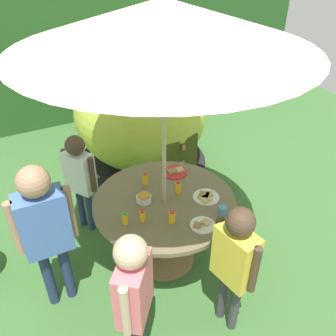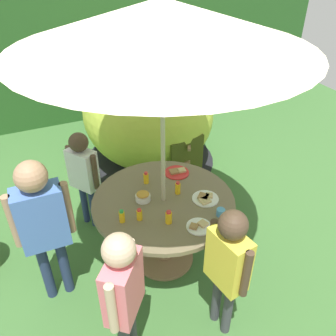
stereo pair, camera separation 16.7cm
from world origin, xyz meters
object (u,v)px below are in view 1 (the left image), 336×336
Objects in this scene: garden_table at (165,214)px; patio_umbrella at (163,24)px; child_in_pink_shirt at (134,289)px; juice_bottle_far_right at (172,217)px; child_in_yellow_shirt at (235,256)px; wooden_chair at (163,146)px; cup_near at (223,210)px; plate_center_back at (175,172)px; child_in_white_shirt at (79,172)px; snack_bowl at (144,198)px; plate_center_front at (206,197)px; juice_bottle_near_right at (142,216)px; juice_bottle_far_left at (125,218)px; juice_bottle_near_left at (178,188)px; dome_tent at (139,114)px; plate_back_edge at (203,225)px; child_in_blue_shirt at (44,223)px; juice_bottle_mid_left at (145,179)px.

patio_umbrella reaches higher than garden_table.
juice_bottle_far_right is (0.55, 0.50, 0.00)m from child_in_pink_shirt.
patio_umbrella is at bearing -0.00° from child_in_yellow_shirt.
patio_umbrella is 2.67× the size of wooden_chair.
garden_table is 0.56m from cup_near.
plate_center_back is 0.72m from juice_bottle_far_right.
child_in_yellow_shirt is 1.18m from plate_center_back.
child_in_white_shirt is 1.50m from cup_near.
plate_center_back is (0.45, 0.26, -0.03)m from snack_bowl.
juice_bottle_near_right is at bearing -179.28° from plate_center_front.
child_in_white_shirt is 0.94m from juice_bottle_far_left.
cup_near is (0.20, -0.42, -0.03)m from juice_bottle_near_left.
child_in_yellow_shirt is 10.47× the size of juice_bottle_far_left.
child_in_pink_shirt is at bearing -118.19° from snack_bowl.
plate_center_back is 0.75m from juice_bottle_near_right.
juice_bottle_far_left is (-0.96, -1.89, 0.08)m from dome_tent.
plate_center_back is 0.33m from juice_bottle_near_left.
juice_bottle_near_left is (-0.13, -0.29, 0.05)m from plate_center_back.
juice_bottle_far_left is (-0.55, 0.31, 0.04)m from plate_back_edge.
juice_bottle_near_left is 1.04× the size of juice_bottle_far_right.
dome_tent is at bearing 77.72° from juice_bottle_near_left.
child_in_blue_shirt reaches higher than snack_bowl.
juice_bottle_far_right is (0.94, -0.30, -0.09)m from child_in_blue_shirt.
patio_umbrella reaches higher than plate_center_back.
child_in_yellow_shirt is at bearing -80.40° from patio_umbrella.
garden_table is at bearing 0.00° from patio_umbrella.
plate_back_edge is 1.75× the size of juice_bottle_far_left.
cup_near is (0.01, -0.24, 0.02)m from plate_center_front.
juice_bottle_near_left is 0.34m from juice_bottle_mid_left.
juice_bottle_near_left reaches higher than juice_bottle_far_right.
dome_tent is 1.46m from plate_center_back.
plate_center_back is 1.95× the size of juice_bottle_near_left.
cup_near is (0.43, -0.09, -0.02)m from juice_bottle_far_right.
dome_tent is 17.14× the size of juice_bottle_near_left.
plate_center_back reaches higher than garden_table.
cup_near is at bearing -29.23° from child_in_pink_shirt.
child_in_blue_shirt is (-1.02, 0.01, 0.31)m from garden_table.
juice_bottle_near_left is at bearing 8.18° from child_in_white_shirt.
juice_bottle_mid_left reaches higher than snack_bowl.
child_in_blue_shirt is (-1.61, -1.20, 0.39)m from wooden_chair.
juice_bottle_mid_left is (-0.19, 1.15, 0.02)m from child_in_yellow_shirt.
child_in_white_shirt reaches higher than plate_center_front.
juice_bottle_far_right is at bearing -9.30° from child_in_pink_shirt.
child_in_white_shirt reaches higher than juice_bottle_far_left.
plate_center_back is 0.84m from juice_bottle_far_left.
juice_bottle_near_left reaches higher than plate_center_back.
garden_table is 10.64× the size of juice_bottle_far_right.
juice_bottle_near_left is (0.01, 0.88, 0.03)m from child_in_yellow_shirt.
garden_table is 0.91× the size of child_in_blue_shirt.
patio_umbrella is 1.47m from juice_bottle_near_right.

